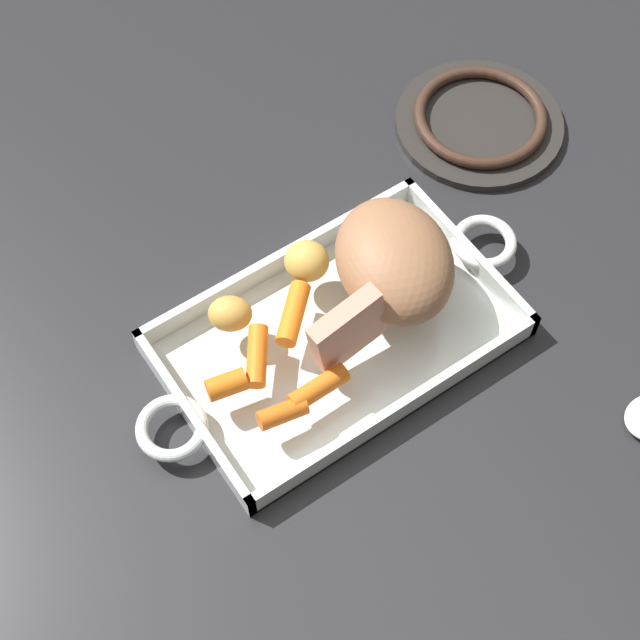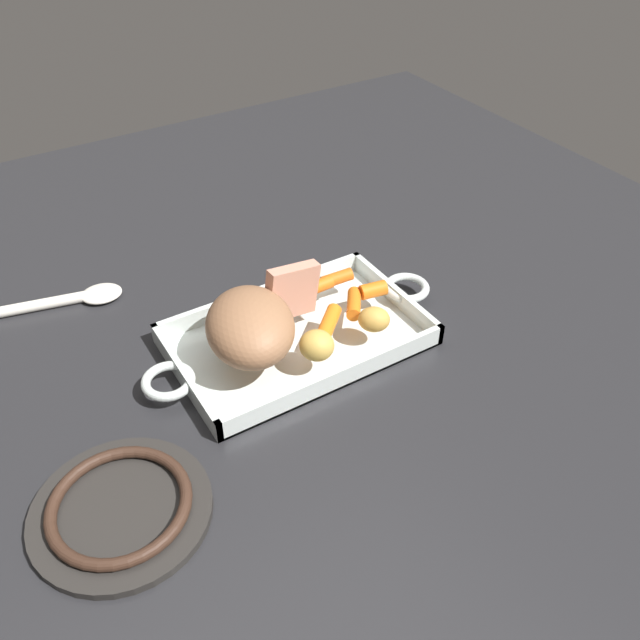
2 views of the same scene
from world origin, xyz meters
TOP-DOWN VIEW (x-y plane):
  - ground_plane at (0.00, 0.00)m, footprint 1.71×1.71m
  - roasting_dish at (0.00, 0.00)m, footprint 0.48×0.23m
  - pork_roast at (-0.08, -0.01)m, footprint 0.16×0.19m
  - roast_slice_thick at (0.01, 0.03)m, footprint 0.09×0.02m
  - baby_carrot_center_right at (0.09, -0.01)m, footprint 0.06×0.07m
  - baby_carrot_northeast at (0.06, 0.05)m, footprint 0.07×0.02m
  - baby_carrot_southeast at (0.11, 0.06)m, footprint 0.05×0.03m
  - baby_carrot_southwest at (0.03, -0.03)m, footprint 0.07×0.06m
  - baby_carrot_short at (0.14, -0.00)m, footprint 0.04×0.03m
  - potato_whole at (0.09, -0.07)m, footprint 0.06×0.06m
  - potato_golden_small at (-0.01, -0.07)m, footprint 0.07×0.07m
  - stove_burner_rear at (-0.32, -0.15)m, footprint 0.21×0.21m

SIDE VIEW (x-z plane):
  - ground_plane at x=0.00m, z-range 0.00..0.00m
  - roasting_dish at x=0.00m, z-range -0.01..0.03m
  - stove_burner_rear at x=-0.32m, z-range 0.00..0.02m
  - baby_carrot_southeast at x=0.11m, z-range 0.03..0.06m
  - baby_carrot_center_right at x=0.09m, z-range 0.03..0.06m
  - baby_carrot_northeast at x=0.06m, z-range 0.03..0.05m
  - baby_carrot_southwest at x=0.03m, z-range 0.03..0.06m
  - baby_carrot_short at x=0.14m, z-range 0.03..0.06m
  - potato_whole at x=0.09m, z-range 0.03..0.07m
  - potato_golden_small at x=-0.01m, z-range 0.03..0.08m
  - roast_slice_thick at x=0.01m, z-range 0.03..0.12m
  - pork_roast at x=-0.08m, z-range 0.03..0.12m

